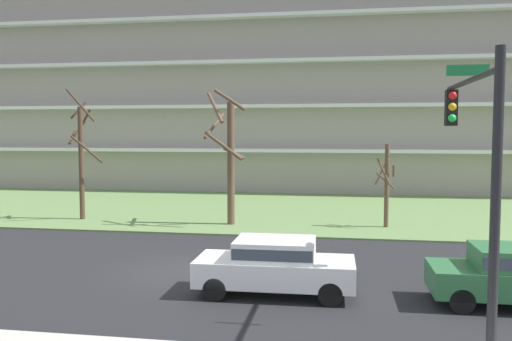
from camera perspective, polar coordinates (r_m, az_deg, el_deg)
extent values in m
plane|color=#232326|center=(17.85, -7.32, -10.65)|extent=(160.00, 160.00, 0.00)
cube|color=#66844C|center=(31.25, 0.03, -4.13)|extent=(80.00, 16.00, 0.08)
cube|color=#9E938C|center=(45.10, 2.94, 10.58)|extent=(52.48, 12.03, 19.17)
cube|color=white|center=(38.42, 1.84, 2.15)|extent=(50.38, 0.90, 0.24)
cube|color=white|center=(38.44, 1.85, 6.91)|extent=(50.38, 0.90, 0.24)
cube|color=white|center=(38.73, 1.86, 11.64)|extent=(50.38, 0.90, 0.24)
cube|color=white|center=(39.27, 1.87, 16.26)|extent=(50.38, 0.90, 0.24)
cylinder|color=#4C3828|center=(28.58, -18.18, 0.66)|extent=(0.26, 0.26, 5.82)
cylinder|color=#4C3828|center=(28.64, -19.03, 3.36)|extent=(0.30, 0.89, 0.67)
cylinder|color=#4C3828|center=(28.92, -18.47, 6.12)|extent=(0.71, 0.63, 0.92)
cylinder|color=#4C3828|center=(28.94, -18.61, 3.83)|extent=(0.69, 0.84, 1.21)
cylinder|color=#4C3828|center=(27.82, -17.62, 2.16)|extent=(1.17, 1.32, 1.44)
cylinder|color=#4C3828|center=(27.92, -18.26, 6.64)|extent=(1.26, 0.79, 1.65)
cylinder|color=#4C3828|center=(28.81, -17.81, 5.23)|extent=(0.81, 0.30, 1.09)
cylinder|color=brown|center=(25.67, -2.71, 0.66)|extent=(0.35, 0.35, 5.97)
cylinder|color=brown|center=(26.05, -4.49, 4.81)|extent=(0.66, 1.87, 1.32)
cylinder|color=brown|center=(25.17, -2.39, 1.86)|extent=(1.00, 0.64, 0.64)
cylinder|color=brown|center=(24.97, -2.82, 7.56)|extent=(1.49, 0.38, 1.05)
cylinder|color=brown|center=(24.79, -3.50, 2.65)|extent=(1.90, 0.49, 1.37)
cylinder|color=brown|center=(25.32, -4.39, 6.73)|extent=(1.15, 1.47, 1.54)
cylinder|color=brown|center=(25.67, 13.79, -1.67)|extent=(0.21, 0.21, 3.99)
cylinder|color=brown|center=(25.91, 13.37, 0.05)|extent=(0.77, 0.48, 1.42)
cylinder|color=brown|center=(25.60, 14.49, 0.01)|extent=(0.16, 0.67, 0.65)
cylinder|color=brown|center=(25.24, 13.68, -1.07)|extent=(0.86, 0.28, 0.77)
cylinder|color=brown|center=(25.36, 13.41, 0.06)|extent=(0.59, 0.53, 1.07)
cube|color=white|center=(15.15, 2.05, -10.69)|extent=(4.42, 1.86, 0.70)
cube|color=white|center=(15.00, 2.05, -8.38)|extent=(2.22, 1.69, 0.55)
cube|color=#2D3847|center=(15.00, 2.05, -8.38)|extent=(2.18, 1.72, 0.30)
cylinder|color=black|center=(15.92, 8.00, -11.30)|extent=(0.64, 0.23, 0.64)
cylinder|color=black|center=(14.40, 7.94, -12.97)|extent=(0.64, 0.23, 0.64)
cylinder|color=black|center=(16.23, -3.15, -10.96)|extent=(0.64, 0.23, 0.64)
cylinder|color=black|center=(14.74, -4.41, -12.53)|extent=(0.64, 0.23, 0.64)
cylinder|color=black|center=(16.16, 19.93, -11.27)|extent=(0.64, 0.23, 0.64)
cylinder|color=black|center=(14.67, 21.14, -12.89)|extent=(0.64, 0.23, 0.64)
cylinder|color=black|center=(10.40, 24.20, -4.65)|extent=(0.18, 0.18, 6.05)
cylinder|color=black|center=(12.51, 21.89, 8.90)|extent=(0.12, 4.49, 0.12)
cube|color=black|center=(14.38, 20.14, 6.30)|extent=(0.28, 0.28, 0.90)
sphere|color=red|center=(14.25, 20.28, 7.53)|extent=(0.20, 0.20, 0.20)
sphere|color=#F2A519|center=(14.23, 20.26, 6.40)|extent=(0.20, 0.20, 0.20)
sphere|color=green|center=(14.22, 20.23, 5.27)|extent=(0.20, 0.20, 0.20)
cube|color=#197238|center=(12.75, 21.70, 9.94)|extent=(0.90, 0.04, 0.24)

